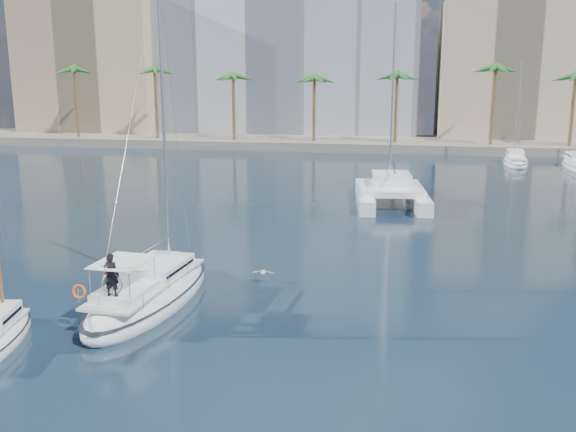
# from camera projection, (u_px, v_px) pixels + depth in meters

# --- Properties ---
(ground) EXTENTS (160.00, 160.00, 0.00)m
(ground) POSITION_uv_depth(u_px,v_px,m) (260.00, 284.00, 32.66)
(ground) COLOR black
(ground) RESTS_ON ground
(quay) EXTENTS (120.00, 14.00, 1.20)m
(quay) POSITION_uv_depth(u_px,v_px,m) (352.00, 143.00, 91.12)
(quay) COLOR gray
(quay) RESTS_ON ground
(building_modern) EXTENTS (42.00, 16.00, 28.00)m
(building_modern) POSITION_uv_depth(u_px,v_px,m) (284.00, 49.00, 101.70)
(building_modern) COLOR silver
(building_modern) RESTS_ON ground
(building_tan_left) EXTENTS (22.00, 14.00, 22.00)m
(building_tan_left) POSITION_uv_depth(u_px,v_px,m) (97.00, 68.00, 103.59)
(building_tan_left) COLOR tan
(building_tan_left) RESTS_ON ground
(building_beige) EXTENTS (20.00, 14.00, 20.00)m
(building_beige) POSITION_uv_depth(u_px,v_px,m) (508.00, 75.00, 93.96)
(building_beige) COLOR tan
(building_beige) RESTS_ON ground
(palm_left) EXTENTS (3.60, 3.60, 12.30)m
(palm_left) POSITION_uv_depth(u_px,v_px,m) (112.00, 73.00, 90.88)
(palm_left) COLOR brown
(palm_left) RESTS_ON ground
(palm_centre) EXTENTS (3.60, 3.60, 12.30)m
(palm_centre) POSITION_uv_depth(u_px,v_px,m) (351.00, 73.00, 85.13)
(palm_centre) COLOR brown
(palm_centre) RESTS_ON ground
(main_sloop) EXTENTS (4.26, 10.87, 15.78)m
(main_sloop) POSITION_uv_depth(u_px,v_px,m) (150.00, 294.00, 29.71)
(main_sloop) COLOR white
(main_sloop) RESTS_ON ground
(catamaran) EXTENTS (6.51, 11.40, 16.04)m
(catamaran) POSITION_uv_depth(u_px,v_px,m) (391.00, 190.00, 52.39)
(catamaran) COLOR white
(catamaran) RESTS_ON ground
(seagull) EXTENTS (1.12, 0.48, 0.21)m
(seagull) POSITION_uv_depth(u_px,v_px,m) (263.00, 272.00, 32.73)
(seagull) COLOR silver
(seagull) RESTS_ON ground
(moored_yacht_a) EXTENTS (3.37, 9.52, 11.90)m
(moored_yacht_a) POSITION_uv_depth(u_px,v_px,m) (515.00, 164.00, 74.42)
(moored_yacht_a) COLOR white
(moored_yacht_a) RESTS_ON ground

